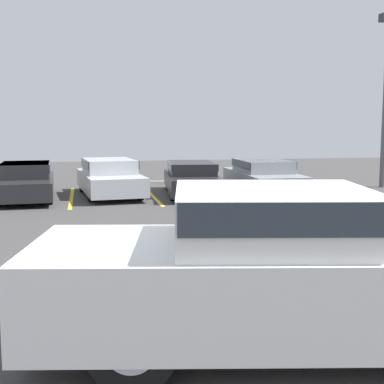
{
  "coord_description": "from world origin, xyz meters",
  "views": [
    {
      "loc": [
        -2.35,
        -6.01,
        2.45
      ],
      "look_at": [
        -0.06,
        5.18,
        1.0
      ],
      "focal_mm": 50.0,
      "sensor_mm": 36.0,
      "label": 1
    }
  ],
  "objects_px": {
    "parked_sedan_c": "(192,177)",
    "wheel_stop_curb": "(162,183)",
    "pickup_truck": "(301,270)",
    "parked_sedan_a": "(26,180)",
    "parked_sedan_b": "(110,176)",
    "parked_sedan_d": "(263,175)"
  },
  "relations": [
    {
      "from": "parked_sedan_c",
      "to": "wheel_stop_curb",
      "type": "relative_size",
      "value": 2.89
    },
    {
      "from": "parked_sedan_c",
      "to": "wheel_stop_curb",
      "type": "bearing_deg",
      "value": -164.99
    },
    {
      "from": "pickup_truck",
      "to": "parked_sedan_a",
      "type": "height_order",
      "value": "pickup_truck"
    },
    {
      "from": "parked_sedan_b",
      "to": "pickup_truck",
      "type": "bearing_deg",
      "value": 0.26
    },
    {
      "from": "parked_sedan_a",
      "to": "parked_sedan_d",
      "type": "relative_size",
      "value": 1.0
    },
    {
      "from": "wheel_stop_curb",
      "to": "parked_sedan_b",
      "type": "bearing_deg",
      "value": -126.16
    },
    {
      "from": "parked_sedan_d",
      "to": "parked_sedan_b",
      "type": "bearing_deg",
      "value": -93.77
    },
    {
      "from": "parked_sedan_d",
      "to": "wheel_stop_curb",
      "type": "distance_m",
      "value": 4.77
    },
    {
      "from": "parked_sedan_a",
      "to": "parked_sedan_c",
      "type": "height_order",
      "value": "parked_sedan_a"
    },
    {
      "from": "pickup_truck",
      "to": "parked_sedan_b",
      "type": "relative_size",
      "value": 1.29
    },
    {
      "from": "pickup_truck",
      "to": "wheel_stop_curb",
      "type": "height_order",
      "value": "pickup_truck"
    },
    {
      "from": "pickup_truck",
      "to": "parked_sedan_b",
      "type": "distance_m",
      "value": 13.32
    },
    {
      "from": "parked_sedan_d",
      "to": "parked_sedan_a",
      "type": "bearing_deg",
      "value": -89.75
    },
    {
      "from": "parked_sedan_b",
      "to": "parked_sedan_c",
      "type": "height_order",
      "value": "parked_sedan_b"
    },
    {
      "from": "pickup_truck",
      "to": "wheel_stop_curb",
      "type": "xyz_separation_m",
      "value": [
        0.87,
        16.34,
        -0.82
      ]
    },
    {
      "from": "parked_sedan_c",
      "to": "wheel_stop_curb",
      "type": "xyz_separation_m",
      "value": [
        -0.56,
        3.45,
        -0.54
      ]
    },
    {
      "from": "wheel_stop_curb",
      "to": "parked_sedan_d",
      "type": "bearing_deg",
      "value": -48.31
    },
    {
      "from": "parked_sedan_c",
      "to": "pickup_truck",
      "type": "bearing_deg",
      "value": -0.48
    },
    {
      "from": "parked_sedan_d",
      "to": "wheel_stop_curb",
      "type": "bearing_deg",
      "value": -137.43
    },
    {
      "from": "parked_sedan_b",
      "to": "parked_sedan_d",
      "type": "relative_size",
      "value": 1.01
    },
    {
      "from": "parked_sedan_c",
      "to": "parked_sedan_d",
      "type": "bearing_deg",
      "value": 94.01
    },
    {
      "from": "parked_sedan_a",
      "to": "parked_sedan_b",
      "type": "xyz_separation_m",
      "value": [
        2.74,
        0.35,
        0.03
      ]
    }
  ]
}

